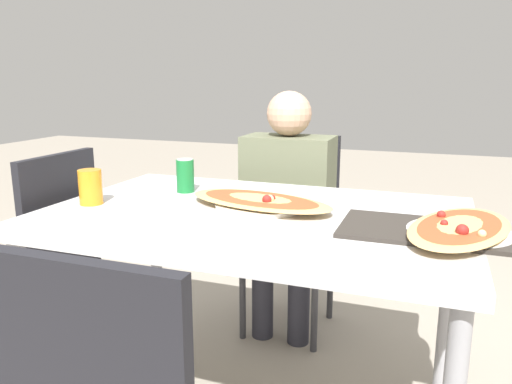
# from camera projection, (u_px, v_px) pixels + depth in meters

# --- Properties ---
(dining_table) EXTENTS (1.34, 0.87, 0.77)m
(dining_table) POSITION_uv_depth(u_px,v_px,m) (255.00, 233.00, 1.62)
(dining_table) COLOR silver
(dining_table) RESTS_ON ground_plane
(chair_far_seated) EXTENTS (0.40, 0.40, 0.93)m
(chair_far_seated) POSITION_uv_depth(u_px,v_px,m) (294.00, 223.00, 2.40)
(chair_far_seated) COLOR black
(chair_far_seated) RESTS_ON ground_plane
(chair_side_left) EXTENTS (0.40, 0.40, 0.93)m
(chair_side_left) POSITION_uv_depth(u_px,v_px,m) (42.00, 260.00, 1.91)
(chair_side_left) COLOR black
(chair_side_left) RESTS_ON ground_plane
(person_seated) EXTENTS (0.40, 0.25, 1.14)m
(person_seated) POSITION_uv_depth(u_px,v_px,m) (287.00, 196.00, 2.26)
(person_seated) COLOR #2D2D38
(person_seated) RESTS_ON ground_plane
(pizza_main) EXTENTS (0.56, 0.34, 0.05)m
(pizza_main) POSITION_uv_depth(u_px,v_px,m) (260.00, 202.00, 1.64)
(pizza_main) COLOR white
(pizza_main) RESTS_ON dining_table
(soda_can) EXTENTS (0.07, 0.07, 0.12)m
(soda_can) POSITION_uv_depth(u_px,v_px,m) (185.00, 176.00, 1.86)
(soda_can) COLOR #197233
(soda_can) RESTS_ON dining_table
(drink_glass) EXTENTS (0.08, 0.08, 0.12)m
(drink_glass) POSITION_uv_depth(u_px,v_px,m) (91.00, 187.00, 1.68)
(drink_glass) COLOR orange
(drink_glass) RESTS_ON dining_table
(serving_tray) EXTENTS (0.44, 0.27, 0.01)m
(serving_tray) POSITION_uv_depth(u_px,v_px,m) (422.00, 230.00, 1.39)
(serving_tray) COLOR #332D28
(serving_tray) RESTS_ON dining_table
(pizza_second) EXTENTS (0.36, 0.52, 0.06)m
(pizza_second) POSITION_uv_depth(u_px,v_px,m) (460.00, 229.00, 1.35)
(pizza_second) COLOR white
(pizza_second) RESTS_ON dining_table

